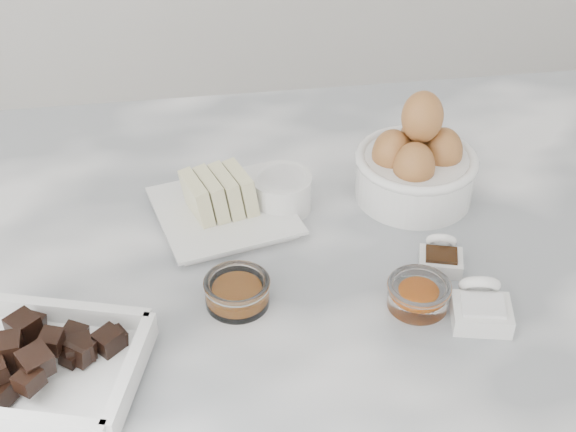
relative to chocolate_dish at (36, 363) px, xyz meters
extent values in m
cube|color=white|center=(0.25, 0.14, -0.04)|extent=(1.20, 0.80, 0.04)
cube|color=white|center=(0.00, 0.00, -0.02)|extent=(0.22, 0.19, 0.01)
cube|color=white|center=(0.20, 0.23, -0.02)|extent=(0.17, 0.17, 0.01)
cube|color=white|center=(0.20, 0.23, -0.01)|extent=(0.19, 0.19, 0.00)
cylinder|color=white|center=(0.27, 0.24, 0.00)|extent=(0.08, 0.08, 0.04)
cylinder|color=white|center=(0.27, 0.24, 0.02)|extent=(0.06, 0.06, 0.01)
cylinder|color=white|center=(0.44, 0.24, 0.01)|extent=(0.15, 0.15, 0.06)
torus|color=white|center=(0.44, 0.24, 0.03)|extent=(0.15, 0.15, 0.01)
ellipsoid|color=#9F5C33|center=(0.47, 0.25, 0.04)|extent=(0.05, 0.05, 0.06)
ellipsoid|color=#9F5C33|center=(0.41, 0.24, 0.04)|extent=(0.05, 0.05, 0.06)
ellipsoid|color=#9F5C33|center=(0.44, 0.27, 0.04)|extent=(0.05, 0.05, 0.06)
ellipsoid|color=#9F5C33|center=(0.43, 0.21, 0.04)|extent=(0.05, 0.05, 0.06)
ellipsoid|color=#9F5C33|center=(0.44, 0.24, 0.09)|extent=(0.05, 0.05, 0.06)
cylinder|color=white|center=(0.20, 0.08, -0.01)|extent=(0.07, 0.07, 0.03)
torus|color=white|center=(0.20, 0.08, 0.01)|extent=(0.07, 0.07, 0.01)
cylinder|color=orange|center=(0.20, 0.08, -0.01)|extent=(0.05, 0.05, 0.01)
cylinder|color=white|center=(0.39, 0.05, -0.01)|extent=(0.06, 0.06, 0.03)
torus|color=white|center=(0.39, 0.05, 0.00)|extent=(0.07, 0.07, 0.01)
ellipsoid|color=#FE5507|center=(0.39, 0.05, -0.01)|extent=(0.04, 0.04, 0.02)
cube|color=white|center=(0.43, 0.10, -0.01)|extent=(0.06, 0.05, 0.02)
cube|color=black|center=(0.43, 0.10, 0.00)|extent=(0.04, 0.04, 0.00)
torus|color=white|center=(0.44, 0.12, 0.00)|extent=(0.04, 0.04, 0.03)
cube|color=white|center=(0.44, 0.01, -0.01)|extent=(0.07, 0.06, 0.02)
cube|color=white|center=(0.44, 0.01, 0.00)|extent=(0.05, 0.04, 0.00)
torus|color=white|center=(0.45, 0.04, 0.00)|extent=(0.05, 0.04, 0.04)
camera|label=1|loc=(0.16, -0.55, 0.57)|focal=50.00mm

